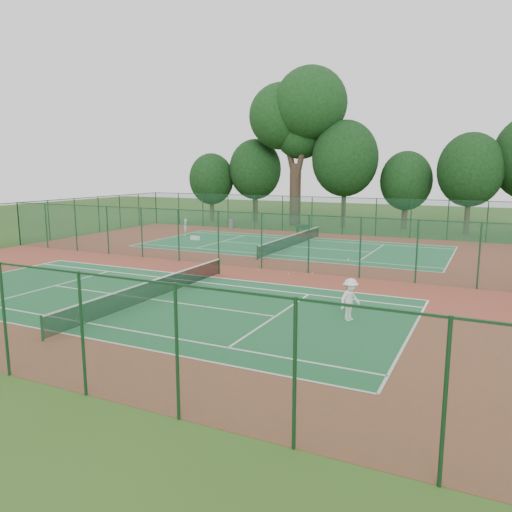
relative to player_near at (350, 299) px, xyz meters
The scene contains 19 objects.
ground 12.44m from the player_near, 138.92° to the left, with size 120.00×120.00×0.00m, color #2E5119.
red_pad 12.44m from the player_near, 138.92° to the left, with size 40.00×36.00×0.01m, color brown.
court_near 9.43m from the player_near, behind, with size 23.77×10.97×0.01m, color #1C5A32.
court_far 19.56m from the player_near, 118.60° to the left, with size 23.77×10.97×0.01m, color #216B3E.
fence_north 27.79m from the player_near, 109.68° to the left, with size 40.00×0.09×3.50m.
fence_west 30.48m from the player_near, 164.48° to the left, with size 0.09×36.00×3.50m.
fence_divider 12.44m from the player_near, 138.92° to the left, with size 40.00×0.09×3.50m.
tennis_net_near 9.40m from the player_near, behind, with size 0.10×12.90×0.97m.
tennis_net_far 19.54m from the player_near, 118.60° to the left, with size 0.10×12.90×0.97m.
player_near is the anchor object (origin of this frame).
player_far 28.16m from the player_near, 137.42° to the left, with size 0.55×0.36×1.52m, color silver.
trash_bin 31.75m from the player_near, 127.37° to the left, with size 0.54×0.54×0.97m, color slate.
bench 28.05m from the player_near, 114.37° to the left, with size 1.40×0.59×0.84m.
kit_bag 24.98m from the player_near, 137.23° to the left, with size 0.89×0.34×0.34m, color white.
stray_ball_a 9.11m from the player_near, 118.83° to the left, with size 0.07×0.07×0.07m, color yellow.
stray_ball_b 9.27m from the player_near, 127.77° to the left, with size 0.07×0.07×0.07m, color yellow.
stray_ball_c 10.68m from the player_near, 136.00° to the left, with size 0.07×0.07×0.07m, color gold.
big_tree 36.47m from the player_near, 114.75° to the left, with size 10.78×7.89×16.55m.
evergreen_row 33.60m from the player_near, 105.28° to the left, with size 39.00×5.00×12.00m, color black, non-canonical shape.
Camera 1 is at (14.45, -27.58, 6.19)m, focal length 35.00 mm.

